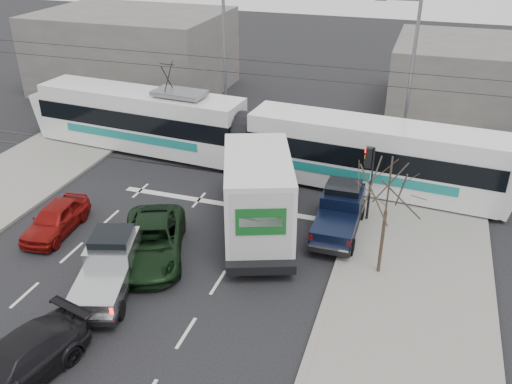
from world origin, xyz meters
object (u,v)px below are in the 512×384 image
(tram, at_px, (246,136))
(navy_pickup, at_px, (340,211))
(box_truck, at_px, (257,194))
(silver_pickup, at_px, (110,264))
(dark_car, at_px, (14,365))
(street_lamp_near, at_px, (408,74))
(green_car, at_px, (152,241))
(street_lamp_far, at_px, (222,50))
(traffic_signal, at_px, (369,168))
(red_car, at_px, (56,219))
(bare_tree, at_px, (388,190))

(tram, relative_size, navy_pickup, 5.47)
(box_truck, xyz_separation_m, navy_pickup, (3.48, 1.32, -0.96))
(silver_pickup, xyz_separation_m, dark_car, (-0.11, -5.29, -0.22))
(street_lamp_near, relative_size, silver_pickup, 1.64)
(green_car, relative_size, dark_car, 1.10)
(dark_car, bearing_deg, street_lamp_far, 108.44)
(traffic_signal, relative_size, navy_pickup, 0.74)
(silver_pickup, bearing_deg, red_car, 132.79)
(bare_tree, bearing_deg, green_car, -169.69)
(traffic_signal, bearing_deg, street_lamp_near, 83.59)
(silver_pickup, relative_size, green_car, 1.00)
(street_lamp_near, relative_size, red_car, 2.24)
(street_lamp_near, distance_m, navy_pickup, 9.76)
(silver_pickup, bearing_deg, box_truck, 35.12)
(street_lamp_far, distance_m, navy_pickup, 14.98)
(tram, height_order, box_truck, tram)
(street_lamp_near, bearing_deg, tram, -155.92)
(box_truck, relative_size, green_car, 1.54)
(green_car, bearing_deg, street_lamp_near, 34.16)
(red_car, bearing_deg, silver_pickup, -35.75)
(navy_pickup, bearing_deg, traffic_signal, 49.66)
(green_car, bearing_deg, navy_pickup, 10.66)
(street_lamp_far, xyz_separation_m, silver_pickup, (1.98, -17.34, -4.17))
(street_lamp_near, bearing_deg, box_truck, -117.96)
(street_lamp_near, height_order, box_truck, street_lamp_near)
(tram, distance_m, silver_pickup, 11.91)
(bare_tree, distance_m, box_truck, 6.07)
(silver_pickup, height_order, navy_pickup, navy_pickup)
(traffic_signal, relative_size, green_car, 0.66)
(street_lamp_near, xyz_separation_m, red_car, (-13.90, -12.75, -4.43))
(box_truck, bearing_deg, green_car, -158.51)
(traffic_signal, relative_size, street_lamp_far, 0.40)
(box_truck, relative_size, navy_pickup, 1.73)
(bare_tree, relative_size, dark_car, 1.01)
(green_car, xyz_separation_m, dark_car, (-0.77, -7.46, -0.04))
(silver_pickup, distance_m, red_car, 5.09)
(street_lamp_near, bearing_deg, green_car, -123.96)
(red_car, bearing_deg, dark_car, -66.74)
(silver_pickup, height_order, dark_car, silver_pickup)
(street_lamp_far, bearing_deg, bare_tree, -48.88)
(tram, xyz_separation_m, green_car, (-0.88, -9.60, -1.15))
(bare_tree, relative_size, traffic_signal, 1.39)
(street_lamp_far, distance_m, red_car, 15.59)
(red_car, xyz_separation_m, dark_car, (4.27, -7.88, 0.04))
(tram, bearing_deg, street_lamp_near, 28.65)
(street_lamp_near, distance_m, tram, 9.31)
(bare_tree, relative_size, tram, 0.19)
(street_lamp_far, xyz_separation_m, green_car, (2.64, -15.16, -4.35))
(green_car, bearing_deg, tram, 62.88)
(street_lamp_near, relative_size, navy_pickup, 1.85)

